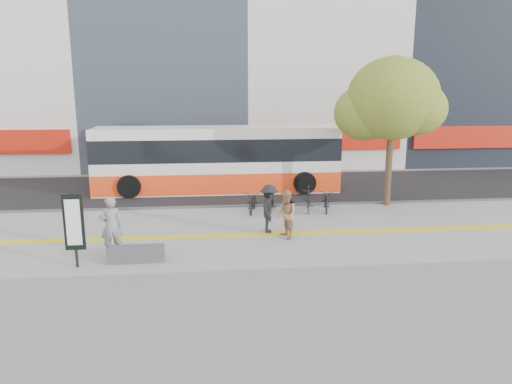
{
  "coord_description": "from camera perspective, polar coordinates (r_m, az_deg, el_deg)",
  "views": [
    {
      "loc": [
        -0.48,
        -14.51,
        5.0
      ],
      "look_at": [
        1.23,
        2.0,
        1.36
      ],
      "focal_mm": 33.15,
      "sensor_mm": 36.0,
      "label": 1
    }
  ],
  "objects": [
    {
      "name": "seated_woman",
      "position": [
        14.81,
        -17.08,
        -3.93
      ],
      "size": [
        0.76,
        0.61,
        1.81
      ],
      "primitive_type": "imported",
      "rotation": [
        0.0,
        0.0,
        3.44
      ],
      "color": "black",
      "rests_on": "sidewalk"
    },
    {
      "name": "sidewalk",
      "position": [
        16.77,
        -4.02,
        -4.88
      ],
      "size": [
        40.0,
        7.0,
        0.08
      ],
      "primitive_type": "cube",
      "color": "slate",
      "rests_on": "ground"
    },
    {
      "name": "tactile_strip",
      "position": [
        16.28,
        -3.96,
        -5.25
      ],
      "size": [
        40.0,
        0.45,
        0.01
      ],
      "primitive_type": "cube",
      "color": "gold",
      "rests_on": "sidewalk"
    },
    {
      "name": "signboard",
      "position": [
        14.01,
        -21.13,
        -3.53
      ],
      "size": [
        0.55,
        0.1,
        2.2
      ],
      "color": "black",
      "rests_on": "sidewalk"
    },
    {
      "name": "street_tree",
      "position": [
        20.8,
        15.98,
        10.55
      ],
      "size": [
        4.4,
        3.8,
        6.31
      ],
      "color": "#3A241A",
      "rests_on": "sidewalk"
    },
    {
      "name": "pedestrian_tan",
      "position": [
        15.76,
        3.63,
        -2.76
      ],
      "size": [
        0.79,
        0.92,
        1.64
      ],
      "primitive_type": "imported",
      "rotation": [
        0.0,
        0.0,
        -1.33
      ],
      "color": "#9B704A",
      "rests_on": "sidewalk"
    },
    {
      "name": "pedestrian_dark",
      "position": [
        16.38,
        1.58,
        -2.04
      ],
      "size": [
        0.76,
        1.17,
        1.7
      ],
      "primitive_type": "imported",
      "rotation": [
        0.0,
        0.0,
        1.44
      ],
      "color": "black",
      "rests_on": "sidewalk"
    },
    {
      "name": "bicycle_row",
      "position": [
        19.33,
        4.13,
        -1.0
      ],
      "size": [
        3.99,
        1.79,
        0.99
      ],
      "color": "black",
      "rests_on": "sidewalk"
    },
    {
      "name": "bench",
      "position": [
        14.27,
        -14.22,
        -7.24
      ],
      "size": [
        1.6,
        0.45,
        0.45
      ],
      "primitive_type": "cube",
      "color": "#38393B",
      "rests_on": "sidewalk"
    },
    {
      "name": "street",
      "position": [
        24.04,
        -4.63,
        0.38
      ],
      "size": [
        40.0,
        8.0,
        0.06
      ],
      "primitive_type": "cube",
      "color": "black",
      "rests_on": "ground"
    },
    {
      "name": "ground",
      "position": [
        15.36,
        -3.82,
        -6.68
      ],
      "size": [
        120.0,
        120.0,
        0.0
      ],
      "primitive_type": "plane",
      "color": "slate",
      "rests_on": "ground"
    },
    {
      "name": "bus",
      "position": [
        23.28,
        -4.66,
        3.75
      ],
      "size": [
        11.75,
        2.79,
        3.13
      ],
      "color": "silver",
      "rests_on": "street"
    },
    {
      "name": "curb",
      "position": [
        20.13,
        -4.36,
        -1.86
      ],
      "size": [
        40.0,
        0.25,
        0.14
      ],
      "primitive_type": "cube",
      "color": "#38393B",
      "rests_on": "ground"
    }
  ]
}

